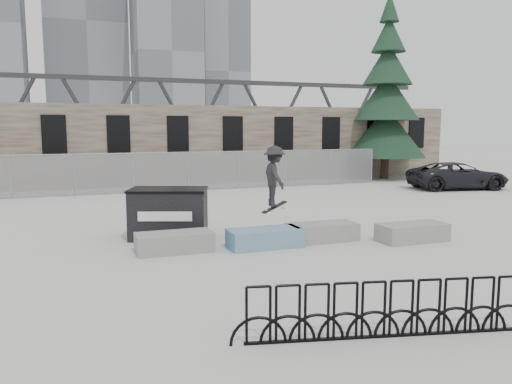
# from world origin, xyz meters

# --- Properties ---
(ground) EXTENTS (120.00, 120.00, 0.00)m
(ground) POSITION_xyz_m (0.00, 0.00, 0.00)
(ground) COLOR beige
(ground) RESTS_ON ground
(stone_wall) EXTENTS (36.00, 2.58, 4.50)m
(stone_wall) POSITION_xyz_m (0.00, 16.24, 2.26)
(stone_wall) COLOR brown
(stone_wall) RESTS_ON ground
(chainlink_fence) EXTENTS (22.06, 0.06, 2.02)m
(chainlink_fence) POSITION_xyz_m (-0.00, 12.50, 1.04)
(chainlink_fence) COLOR gray
(chainlink_fence) RESTS_ON ground
(planter_far_left) EXTENTS (2.00, 0.90, 0.51)m
(planter_far_left) POSITION_xyz_m (-3.12, 0.10, 0.28)
(planter_far_left) COLOR gray
(planter_far_left) RESTS_ON ground
(planter_center_left) EXTENTS (2.00, 0.90, 0.51)m
(planter_center_left) POSITION_xyz_m (-0.70, -0.25, 0.28)
(planter_center_left) COLOR teal
(planter_center_left) RESTS_ON ground
(planter_center_right) EXTENTS (2.00, 0.90, 0.51)m
(planter_center_right) POSITION_xyz_m (1.15, -0.09, 0.28)
(planter_center_right) COLOR gray
(planter_center_right) RESTS_ON ground
(planter_offset) EXTENTS (2.00, 0.90, 0.51)m
(planter_offset) POSITION_xyz_m (3.57, -1.02, 0.28)
(planter_offset) COLOR gray
(planter_offset) RESTS_ON ground
(dumpster) EXTENTS (2.57, 2.04, 1.48)m
(dumpster) POSITION_xyz_m (-2.94, 1.82, 0.74)
(dumpster) COLOR black
(dumpster) RESTS_ON ground
(bike_rack) EXTENTS (4.83, 1.15, 0.90)m
(bike_rack) POSITION_xyz_m (-1.04, -6.42, 0.44)
(bike_rack) COLOR black
(bike_rack) RESTS_ON ground
(spruce_tree) EXTENTS (4.96, 4.96, 11.50)m
(spruce_tree) POSITION_xyz_m (13.13, 14.29, 4.75)
(spruce_tree) COLOR #38281E
(spruce_tree) RESTS_ON ground
(skyline_towers) EXTENTS (58.00, 28.00, 48.00)m
(skyline_towers) POSITION_xyz_m (-1.01, 93.81, 20.79)
(skyline_towers) COLOR slate
(skyline_towers) RESTS_ON ground
(truss_bridge) EXTENTS (70.00, 3.00, 9.80)m
(truss_bridge) POSITION_xyz_m (10.00, 55.00, 4.13)
(truss_bridge) COLOR #2D3033
(truss_bridge) RESTS_ON ground
(suv) EXTENTS (5.52, 3.37, 1.43)m
(suv) POSITION_xyz_m (13.64, 8.36, 0.71)
(suv) COLOR black
(suv) RESTS_ON ground
(skateboarder) EXTENTS (0.78, 1.14, 1.92)m
(skateboarder) POSITION_xyz_m (-0.12, 0.46, 1.87)
(skateboarder) COLOR #242426
(skateboarder) RESTS_ON ground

